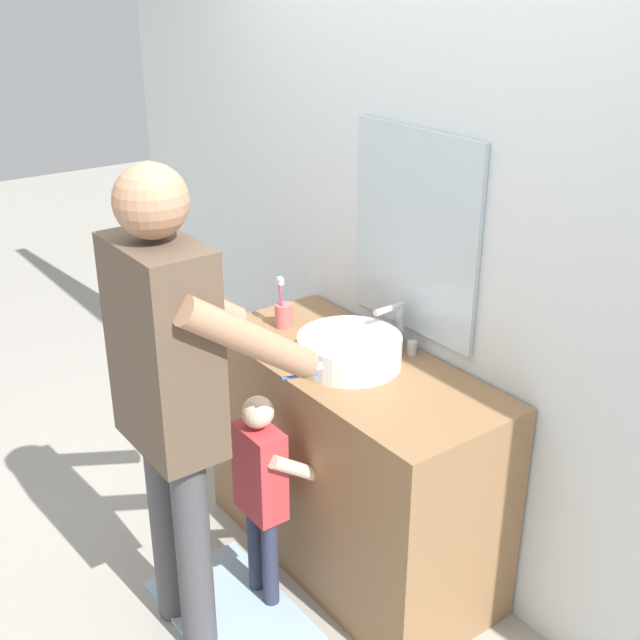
# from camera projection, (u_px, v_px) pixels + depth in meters

# --- Properties ---
(ground_plane) EXTENTS (14.00, 14.00, 0.00)m
(ground_plane) POSITION_uv_depth(u_px,v_px,m) (289.00, 585.00, 3.10)
(ground_plane) COLOR #9E998E
(back_wall) EXTENTS (4.40, 0.10, 2.70)m
(back_wall) POSITION_uv_depth(u_px,v_px,m) (426.00, 218.00, 2.89)
(back_wall) COLOR silver
(back_wall) RESTS_ON ground
(vanity_cabinet) EXTENTS (1.22, 0.54, 0.86)m
(vanity_cabinet) POSITION_uv_depth(u_px,v_px,m) (352.00, 464.00, 3.09)
(vanity_cabinet) COLOR olive
(vanity_cabinet) RESTS_ON ground
(sink_basin) EXTENTS (0.37, 0.37, 0.11)m
(sink_basin) POSITION_uv_depth(u_px,v_px,m) (349.00, 350.00, 2.88)
(sink_basin) COLOR white
(sink_basin) RESTS_ON vanity_cabinet
(faucet) EXTENTS (0.18, 0.14, 0.18)m
(faucet) POSITION_uv_depth(u_px,v_px,m) (397.00, 328.00, 2.99)
(faucet) COLOR #B7BABF
(faucet) RESTS_ON vanity_cabinet
(toothbrush_cup) EXTENTS (0.07, 0.07, 0.21)m
(toothbrush_cup) POSITION_uv_depth(u_px,v_px,m) (283.00, 314.00, 3.18)
(toothbrush_cup) COLOR #D86666
(toothbrush_cup) RESTS_ON vanity_cabinet
(bath_mat) EXTENTS (0.64, 0.40, 0.02)m
(bath_mat) POSITION_uv_depth(u_px,v_px,m) (232.00, 611.00, 2.96)
(bath_mat) COLOR #99B7CC
(bath_mat) RESTS_ON ground
(child_toddler) EXTENTS (0.26, 0.26, 0.86)m
(child_toddler) POSITION_uv_depth(u_px,v_px,m) (262.00, 483.00, 2.84)
(child_toddler) COLOR #2D334C
(child_toddler) RESTS_ON ground
(adult_parent) EXTENTS (0.52, 0.55, 1.68)m
(adult_parent) POSITION_uv_depth(u_px,v_px,m) (171.00, 377.00, 2.51)
(adult_parent) COLOR #47474C
(adult_parent) RESTS_ON ground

